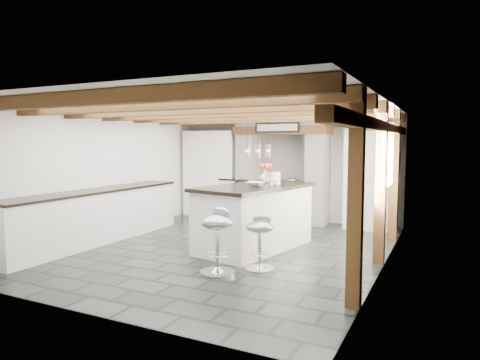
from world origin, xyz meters
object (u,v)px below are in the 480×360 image
at_px(bar_stool_near, 260,236).
at_px(bar_stool_far, 218,233).
at_px(range_cooker, 281,200).
at_px(kitchen_island, 255,216).

xyz_separation_m(bar_stool_near, bar_stool_far, (-0.42, -0.40, 0.08)).
distance_m(range_cooker, kitchen_island, 2.49).
bearing_deg(bar_stool_near, range_cooker, 82.67).
height_order(range_cooker, bar_stool_far, range_cooker).
distance_m(range_cooker, bar_stool_far, 3.95).
xyz_separation_m(kitchen_island, bar_stool_far, (0.13, -1.46, 0.02)).
bearing_deg(kitchen_island, bar_stool_far, -73.45).
height_order(kitchen_island, bar_stool_near, kitchen_island).
bearing_deg(kitchen_island, bar_stool_near, -50.92).
bearing_deg(bar_stool_far, range_cooker, 114.51).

